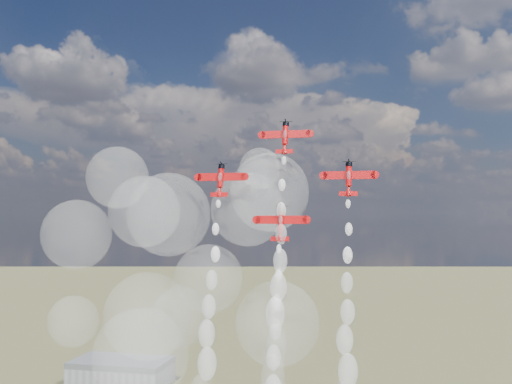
{
  "coord_description": "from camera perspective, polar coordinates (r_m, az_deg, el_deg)",
  "views": [
    {
      "loc": [
        19.15,
        -113.07,
        89.91
      ],
      "look_at": [
        -9.61,
        13.67,
        94.44
      ],
      "focal_mm": 42.0,
      "sensor_mm": 36.0,
      "label": 1
    }
  ],
  "objects": [
    {
      "name": "drifted_smoke_cloud",
      "position": [
        149.13,
        -7.44,
        -7.19
      ],
      "size": [
        72.58,
        42.72,
        60.3
      ],
      "color": "white",
      "rests_on": "ground"
    },
    {
      "name": "plane_left",
      "position": [
        132.11,
        -3.4,
        1.19
      ],
      "size": [
        10.8,
        4.3,
        7.54
      ],
      "rotation": [
        1.29,
        0.0,
        0.0
      ],
      "color": "#BD090A",
      "rests_on": "ground"
    },
    {
      "name": "smoke_trail_lead",
      "position": [
        122.17,
        1.9,
        -14.69
      ],
      "size": [
        5.62,
        16.38,
        51.25
      ],
      "color": "white",
      "rests_on": "plane_lead"
    },
    {
      "name": "plane_lead",
      "position": [
        132.46,
        2.8,
        5.27
      ],
      "size": [
        10.8,
        4.3,
        7.54
      ],
      "rotation": [
        1.29,
        0.0,
        0.0
      ],
      "color": "#BD090A",
      "rests_on": "ground"
    },
    {
      "name": "hangar",
      "position": [
        334.98,
        -12.73,
        -16.37
      ],
      "size": [
        50.0,
        28.0,
        13.0
      ],
      "color": "gray",
      "rests_on": "ground"
    },
    {
      "name": "plane_right",
      "position": [
        127.19,
        8.82,
        1.33
      ],
      "size": [
        10.8,
        4.3,
        7.54
      ],
      "rotation": [
        1.29,
        0.0,
        0.0
      ],
      "color": "#BD090A",
      "rests_on": "ground"
    },
    {
      "name": "plane_slot",
      "position": [
        126.04,
        2.38,
        -2.94
      ],
      "size": [
        10.8,
        4.3,
        7.54
      ],
      "rotation": [
        1.29,
        0.0,
        0.0
      ],
      "color": "#BD090A",
      "rests_on": "ground"
    }
  ]
}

